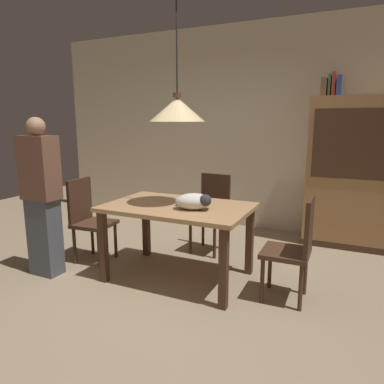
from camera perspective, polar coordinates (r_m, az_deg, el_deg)
The scene contains 14 objects.
ground at distance 3.21m, azimuth -5.39°, elevation -17.62°, with size 10.00×10.00×0.00m, color #998466.
back_wall at distance 5.27m, azimuth 9.16°, elevation 10.03°, with size 6.40×0.10×2.90m, color beige.
dining_table at distance 3.48m, azimuth -2.26°, elevation -3.76°, with size 1.40×0.90×0.75m.
chair_left_side at distance 4.13m, azimuth -16.38°, elevation -3.76°, with size 0.43×0.43×0.93m.
chair_right_side at distance 3.19m, azimuth 16.32°, elevation -8.20°, with size 0.41×0.41×0.93m.
chair_far_back at distance 4.29m, azimuth 3.19°, elevation -2.78°, with size 0.43×0.43×0.93m.
cat_sleeping at distance 3.27m, azimuth 0.41°, elevation -1.51°, with size 0.41×0.33×0.16m.
pendant_lamp at distance 3.36m, azimuth -2.40°, elevation 13.18°, with size 0.52×0.52×1.30m.
hutch_bookcase at distance 4.79m, azimuth 24.63°, elevation 2.30°, with size 1.12×0.45×1.85m.
book_brown_thick at distance 4.78m, azimuth 20.53°, elevation 15.50°, with size 0.06×0.24×0.22m, color brown.
book_green_slim at distance 4.77m, azimuth 21.30°, elevation 15.69°, with size 0.03×0.20×0.26m, color #427A4C.
book_red_tall at distance 4.77m, azimuth 21.92°, elevation 15.77°, with size 0.04×0.22×0.28m, color #B73833.
book_blue_wide at distance 4.77m, azimuth 22.68°, elevation 15.48°, with size 0.06×0.24×0.24m, color #384C93.
person_standing at distance 3.84m, azimuth -23.05°, elevation -0.89°, with size 0.36×0.22×1.60m.
Camera 1 is at (1.44, -2.42, 1.55)m, focal length 33.11 mm.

